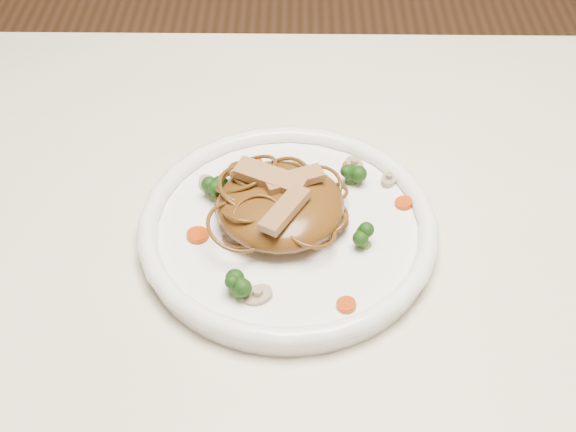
{
  "coord_description": "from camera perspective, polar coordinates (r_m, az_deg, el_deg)",
  "views": [
    {
      "loc": [
        -0.08,
        -0.49,
        1.29
      ],
      "look_at": [
        -0.09,
        0.02,
        0.78
      ],
      "focal_mm": 46.4,
      "sensor_mm": 36.0,
      "label": 1
    }
  ],
  "objects": [
    {
      "name": "table",
      "position": [
        0.81,
        6.29,
        -7.42
      ],
      "size": [
        1.2,
        0.8,
        0.75
      ],
      "color": "#F1E4CD",
      "rests_on": "ground"
    },
    {
      "name": "plate",
      "position": [
        0.74,
        0.0,
        -1.21
      ],
      "size": [
        0.31,
        0.31,
        0.02
      ],
      "primitive_type": "cylinder",
      "rotation": [
        0.0,
        0.0,
        -0.05
      ],
      "color": "white",
      "rests_on": "table"
    },
    {
      "name": "noodle_mound",
      "position": [
        0.73,
        -0.6,
        0.87
      ],
      "size": [
        0.13,
        0.13,
        0.04
      ],
      "primitive_type": "ellipsoid",
      "rotation": [
        0.0,
        0.0,
        -0.01
      ],
      "color": "#613512",
      "rests_on": "plate"
    },
    {
      "name": "chicken_a",
      "position": [
        0.72,
        0.49,
        2.84
      ],
      "size": [
        0.06,
        0.04,
        0.01
      ],
      "primitive_type": "cube",
      "rotation": [
        0.0,
        0.0,
        0.4
      ],
      "color": "#A67E4E",
      "rests_on": "noodle_mound"
    },
    {
      "name": "chicken_b",
      "position": [
        0.72,
        -1.37,
        2.98
      ],
      "size": [
        0.07,
        0.05,
        0.01
      ],
      "primitive_type": "cube",
      "rotation": [
        0.0,
        0.0,
        2.73
      ],
      "color": "#A67E4E",
      "rests_on": "noodle_mound"
    },
    {
      "name": "chicken_c",
      "position": [
        0.69,
        -0.23,
        0.48
      ],
      "size": [
        0.05,
        0.06,
        0.01
      ],
      "primitive_type": "cube",
      "rotation": [
        0.0,
        0.0,
        4.15
      ],
      "color": "#A67E4E",
      "rests_on": "noodle_mound"
    },
    {
      "name": "broccoli_0",
      "position": [
        0.77,
        4.92,
        3.45
      ],
      "size": [
        0.03,
        0.03,
        0.03
      ],
      "primitive_type": null,
      "rotation": [
        0.0,
        0.0,
        0.21
      ],
      "color": "#143A0C",
      "rests_on": "plate"
    },
    {
      "name": "broccoli_1",
      "position": [
        0.76,
        -5.65,
        2.21
      ],
      "size": [
        0.03,
        0.03,
        0.03
      ],
      "primitive_type": null,
      "rotation": [
        0.0,
        0.0,
        0.25
      ],
      "color": "#143A0C",
      "rests_on": "plate"
    },
    {
      "name": "broccoli_2",
      "position": [
        0.67,
        -3.91,
        -5.18
      ],
      "size": [
        0.03,
        0.03,
        0.03
      ],
      "primitive_type": null,
      "rotation": [
        0.0,
        0.0,
        0.32
      ],
      "color": "#143A0C",
      "rests_on": "plate"
    },
    {
      "name": "broccoli_3",
      "position": [
        0.71,
        5.96,
        -1.43
      ],
      "size": [
        0.03,
        0.03,
        0.03
      ],
      "primitive_type": null,
      "rotation": [
        0.0,
        0.0,
        0.09
      ],
      "color": "#143A0C",
      "rests_on": "plate"
    },
    {
      "name": "carrot_0",
      "position": [
        0.8,
        4.83,
        3.74
      ],
      "size": [
        0.02,
        0.02,
        0.0
      ],
      "primitive_type": "cylinder",
      "rotation": [
        0.0,
        0.0,
        0.05
      ],
      "color": "#B84006",
      "rests_on": "plate"
    },
    {
      "name": "carrot_1",
      "position": [
        0.73,
        -6.91,
        -1.44
      ],
      "size": [
        0.02,
        0.02,
        0.0
      ],
      "primitive_type": "cylinder",
      "rotation": [
        0.0,
        0.0,
        0.13
      ],
      "color": "#B84006",
      "rests_on": "plate"
    },
    {
      "name": "carrot_2",
      "position": [
        0.76,
        8.84,
        0.98
      ],
      "size": [
        0.02,
        0.02,
        0.0
      ],
      "primitive_type": "cylinder",
      "rotation": [
        0.0,
        0.0,
        -0.24
      ],
      "color": "#B84006",
      "rests_on": "plate"
    },
    {
      "name": "carrot_3",
      "position": [
        0.8,
        -2.56,
        4.0
      ],
      "size": [
        0.02,
        0.02,
        0.0
      ],
      "primitive_type": "cylinder",
      "rotation": [
        0.0,
        0.0,
        0.28
      ],
      "color": "#B84006",
      "rests_on": "plate"
    },
    {
      "name": "carrot_4",
      "position": [
        0.67,
        4.48,
        -6.8
      ],
      "size": [
        0.02,
        0.02,
        0.0
      ],
      "primitive_type": "cylinder",
      "rotation": [
        0.0,
        0.0,
        0.08
      ],
      "color": "#B84006",
      "rests_on": "plate"
    },
    {
      "name": "mushroom_0",
      "position": [
        0.67,
        -2.32,
        -6.09
      ],
      "size": [
        0.04,
        0.04,
        0.01
      ],
      "primitive_type": "cylinder",
      "rotation": [
        0.0,
        0.0,
        0.36
      ],
      "color": "tan",
      "rests_on": "plate"
    },
    {
      "name": "mushroom_1",
      "position": [
        0.78,
        7.72,
        2.77
      ],
      "size": [
        0.03,
        0.03,
        0.01
      ],
      "primitive_type": "cylinder",
      "rotation": [
        0.0,
        0.0,
        1.17
      ],
      "color": "tan",
      "rests_on": "plate"
    },
    {
      "name": "mushroom_2",
      "position": [
        0.78,
        -6.12,
        2.5
      ],
      "size": [
        0.04,
        0.04,
        0.01
      ],
      "primitive_type": "cylinder",
      "rotation": [
        0.0,
        0.0,
        -1.07
      ],
      "color": "tan",
      "rests_on": "plate"
    },
    {
      "name": "mushroom_3",
      "position": [
        0.8,
        5.11,
        3.91
      ],
      "size": [
        0.03,
        0.03,
        0.01
      ],
      "primitive_type": "cylinder",
      "rotation": [
        0.0,
        0.0,
        1.96
      ],
      "color": "tan",
      "rests_on": "plate"
    }
  ]
}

